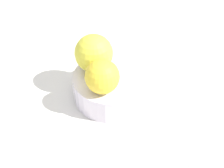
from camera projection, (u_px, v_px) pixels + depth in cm
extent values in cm
cube|color=silver|center=(112.00, 99.00, 60.37)|extent=(110.00, 110.00, 2.00)
cylinder|color=silver|center=(112.00, 94.00, 59.44)|extent=(9.57, 9.57, 0.80)
cylinder|color=silver|center=(112.00, 86.00, 58.02)|extent=(15.44, 15.44, 5.07)
sphere|color=yellow|center=(102.00, 77.00, 51.37)|extent=(6.29, 6.29, 6.29)
sphere|color=yellow|center=(94.00, 53.00, 55.63)|extent=(7.45, 7.45, 7.45)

